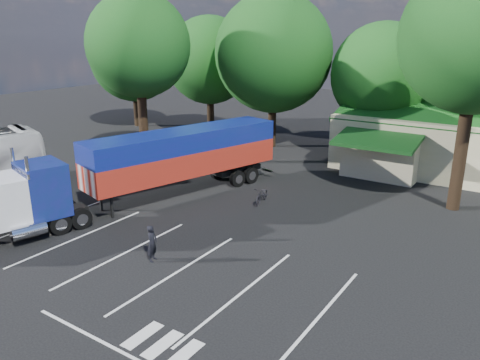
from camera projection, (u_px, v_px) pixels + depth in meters
The scene contains 11 objects.
ground at pixel (205, 213), 26.34m from camera, with size 120.00×120.00×0.00m, color black.
tree_row_a at pixel (133, 58), 48.90m from camera, with size 9.00×9.00×11.68m.
tree_row_b at pixel (210, 60), 45.19m from camera, with size 8.40×8.40×11.35m.
tree_row_c at pixel (273, 53), 39.42m from camera, with size 10.00×10.00×13.05m.
tree_row_d at pixel (383, 75), 36.14m from camera, with size 8.00×8.00×10.60m.
tree_near_left at pixel (138, 46), 33.99m from camera, with size 7.60×7.60×12.65m.
tree_near_right at pixel (478, 38), 24.16m from camera, with size 8.00×8.00×13.50m.
semi_truck at pixel (147, 164), 27.14m from camera, with size 7.90×20.22×4.26m.
woman at pixel (152, 243), 20.62m from camera, with size 0.61×0.40×1.68m, color black.
bicycle at pixel (262, 195), 27.82m from camera, with size 0.65×1.86×0.97m, color black.
silver_sedan at pixel (389, 161), 33.99m from camera, with size 1.66×4.76×1.57m, color #A8ABB0.
Camera 1 is at (15.25, -19.35, 9.72)m, focal length 35.00 mm.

